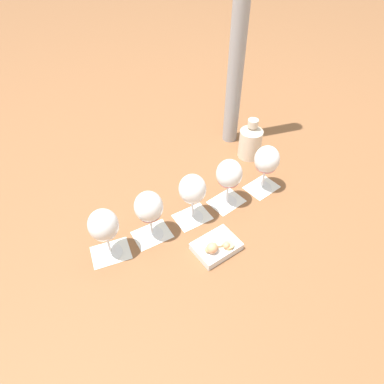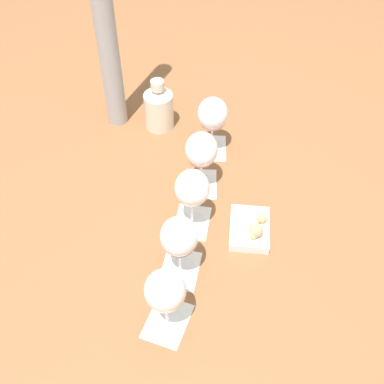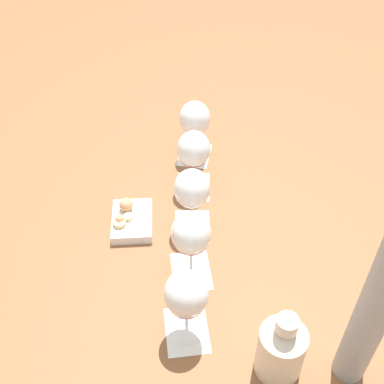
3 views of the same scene
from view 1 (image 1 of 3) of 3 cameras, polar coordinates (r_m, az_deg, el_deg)
name	(u,v)px [view 1 (image 1 of 3)]	position (r m, az deg, el deg)	size (l,w,h in m)	color
ground_plane	(192,217)	(1.19, 0.07, -4.22)	(8.00, 8.00, 0.00)	brown
tasting_card_0	(262,187)	(1.33, 11.53, 0.79)	(0.15, 0.14, 0.00)	white
tasting_card_1	(226,202)	(1.25, 5.76, -1.59)	(0.15, 0.14, 0.00)	white
tasting_card_2	(191,217)	(1.19, -0.08, -4.22)	(0.15, 0.15, 0.00)	white
tasting_card_3	(152,234)	(1.15, -6.65, -7.05)	(0.15, 0.15, 0.00)	white
tasting_card_4	(111,253)	(1.13, -13.36, -9.81)	(0.15, 0.15, 0.00)	white
wine_glass_0	(267,161)	(1.24, 12.33, 5.02)	(0.09, 0.09, 0.18)	white
wine_glass_1	(229,176)	(1.16, 6.19, 2.75)	(0.09, 0.09, 0.18)	white
wine_glass_2	(191,191)	(1.10, -0.09, 0.14)	(0.09, 0.09, 0.18)	white
wine_glass_3	(149,209)	(1.06, -7.20, -2.75)	(0.09, 0.09, 0.18)	white
wine_glass_4	(104,227)	(1.03, -14.48, -5.66)	(0.09, 0.09, 0.18)	white
ceramic_vase	(250,141)	(1.43, 9.72, 8.42)	(0.09, 0.09, 0.17)	beige
snack_dish	(216,247)	(1.09, 4.08, -9.05)	(0.17, 0.16, 0.06)	silver
umbrella_pole	(239,31)	(1.35, 7.82, 25.09)	(0.06, 0.06, 0.92)	#99999E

